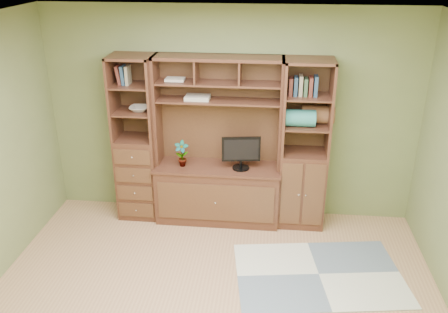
# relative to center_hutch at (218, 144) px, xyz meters

# --- Properties ---
(room) EXTENTS (4.60, 4.10, 2.64)m
(room) POSITION_rel_center_hutch_xyz_m (0.13, -1.73, 0.28)
(room) COLOR tan
(room) RESTS_ON ground
(center_hutch) EXTENTS (1.54, 0.53, 2.05)m
(center_hutch) POSITION_rel_center_hutch_xyz_m (0.00, 0.00, 0.00)
(center_hutch) COLOR #4A271A
(center_hutch) RESTS_ON ground
(left_tower) EXTENTS (0.50, 0.45, 2.05)m
(left_tower) POSITION_rel_center_hutch_xyz_m (-1.00, 0.04, 0.00)
(left_tower) COLOR #4A271A
(left_tower) RESTS_ON ground
(right_tower) EXTENTS (0.55, 0.45, 2.05)m
(right_tower) POSITION_rel_center_hutch_xyz_m (1.02, 0.04, 0.00)
(right_tower) COLOR #4A271A
(right_tower) RESTS_ON ground
(rug) EXTENTS (1.88, 1.39, 0.01)m
(rug) POSITION_rel_center_hutch_xyz_m (1.19, -1.03, -1.02)
(rug) COLOR #A4A9A9
(rug) RESTS_ON ground
(monitor) EXTENTS (0.48, 0.27, 0.56)m
(monitor) POSITION_rel_center_hutch_xyz_m (0.28, -0.03, -0.01)
(monitor) COLOR black
(monitor) RESTS_ON center_hutch
(orchid) EXTENTS (0.17, 0.12, 0.32)m
(orchid) POSITION_rel_center_hutch_xyz_m (-0.43, -0.03, -0.13)
(orchid) COLOR #AB6439
(orchid) RESTS_ON center_hutch
(magazines) EXTENTS (0.29, 0.21, 0.04)m
(magazines) POSITION_rel_center_hutch_xyz_m (-0.24, 0.09, 0.54)
(magazines) COLOR #BDB4A1
(magazines) RESTS_ON center_hutch
(bowl) EXTENTS (0.23, 0.23, 0.06)m
(bowl) POSITION_rel_center_hutch_xyz_m (-0.94, 0.04, 0.39)
(bowl) COLOR beige
(bowl) RESTS_ON left_tower
(blanket_teal) EXTENTS (0.34, 0.20, 0.20)m
(blanket_teal) POSITION_rel_center_hutch_xyz_m (0.95, -0.01, 0.36)
(blanket_teal) COLOR teal
(blanket_teal) RESTS_ON right_tower
(blanket_red) EXTENTS (0.37, 0.21, 0.21)m
(blanket_red) POSITION_rel_center_hutch_xyz_m (1.16, 0.12, 0.37)
(blanket_red) COLOR brown
(blanket_red) RESTS_ON right_tower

